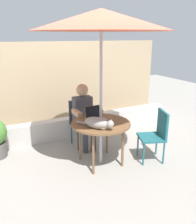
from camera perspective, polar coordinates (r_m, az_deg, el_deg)
name	(u,v)px	position (r m, az deg, el deg)	size (l,w,h in m)	color
ground_plane	(101,162)	(4.13, 0.64, -11.87)	(14.00, 14.00, 0.00)	gray
fence_back	(60,85)	(5.60, -9.05, 6.41)	(5.11, 0.08, 1.92)	tan
planter_wall_low	(73,127)	(5.10, -5.93, -3.46)	(4.60, 0.20, 0.41)	beige
patio_table	(101,126)	(3.85, 0.67, -3.45)	(0.95, 0.95, 0.71)	brown
patio_umbrella	(101,20)	(3.60, 0.77, 21.07)	(2.02, 2.02, 2.41)	#B7B7BC
chair_occupied	(81,119)	(4.61, -4.09, -1.74)	(0.40, 0.40, 0.87)	#33383F
chair_empty	(156,132)	(4.12, 13.74, -4.65)	(0.51, 0.51, 0.87)	#1E606B
person_seated	(84,113)	(4.42, -3.36, -0.26)	(0.48, 0.48, 1.21)	#3F3F47
laptop	(95,116)	(3.97, -0.70, -0.86)	(0.31, 0.26, 0.21)	gray
cat	(98,123)	(3.57, 0.01, -2.67)	(0.39, 0.57, 0.17)	gray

